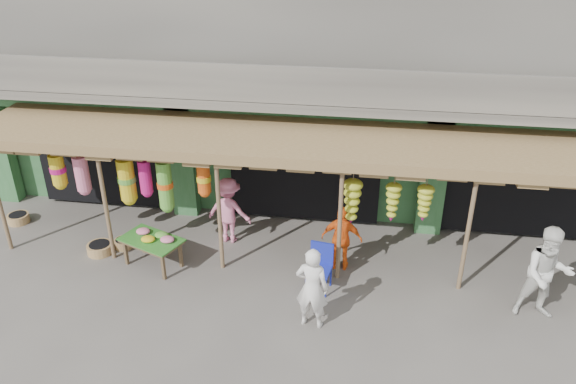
# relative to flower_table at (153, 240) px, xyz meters

# --- Properties ---
(ground) EXTENTS (80.00, 80.00, 0.00)m
(ground) POSITION_rel_flower_table_xyz_m (2.98, 0.34, -0.63)
(ground) COLOR #514C47
(ground) RESTS_ON ground
(building) EXTENTS (16.40, 6.80, 7.00)m
(building) POSITION_rel_flower_table_xyz_m (2.98, 5.20, 2.74)
(building) COLOR gray
(building) RESTS_ON ground
(awning) EXTENTS (14.00, 2.70, 2.79)m
(awning) POSITION_rel_flower_table_xyz_m (2.80, 1.13, 1.93)
(awning) COLOR brown
(awning) RESTS_ON ground
(flower_table) EXTENTS (1.50, 1.21, 0.79)m
(flower_table) POSITION_rel_flower_table_xyz_m (0.00, 0.00, 0.00)
(flower_table) COLOR brown
(flower_table) RESTS_ON ground
(blue_chair) EXTENTS (0.55, 0.56, 1.00)m
(blue_chair) POSITION_rel_flower_table_xyz_m (3.64, -0.25, -0.07)
(blue_chair) COLOR #172299
(blue_chair) RESTS_ON ground
(basket_left) EXTENTS (0.56, 0.56, 0.22)m
(basket_left) POSITION_rel_flower_table_xyz_m (-4.02, 1.26, -0.53)
(basket_left) COLOR #9D7347
(basket_left) RESTS_ON ground
(basket_mid) EXTENTS (0.66, 0.66, 0.22)m
(basket_mid) POSITION_rel_flower_table_xyz_m (-1.41, 0.28, -0.52)
(basket_mid) COLOR olive
(basket_mid) RESTS_ON ground
(basket_right) EXTENTS (0.55, 0.55, 0.20)m
(basket_right) POSITION_rel_flower_table_xyz_m (-0.98, 0.58, -0.53)
(basket_right) COLOR olive
(basket_right) RESTS_ON ground
(person_front) EXTENTS (0.66, 0.48, 1.68)m
(person_front) POSITION_rel_flower_table_xyz_m (3.60, -1.42, 0.20)
(person_front) COLOR silver
(person_front) RESTS_ON ground
(person_right) EXTENTS (0.96, 0.76, 1.93)m
(person_right) POSITION_rel_flower_table_xyz_m (7.87, -0.51, 0.33)
(person_right) COLOR silver
(person_right) RESTS_ON ground
(person_vendor) EXTENTS (0.90, 0.43, 1.49)m
(person_vendor) POSITION_rel_flower_table_xyz_m (4.02, 0.50, 0.11)
(person_vendor) COLOR orange
(person_vendor) RESTS_ON ground
(person_shopper) EXTENTS (1.10, 0.73, 1.60)m
(person_shopper) POSITION_rel_flower_table_xyz_m (1.38, 1.24, 0.17)
(person_shopper) COLOR pink
(person_shopper) RESTS_ON ground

